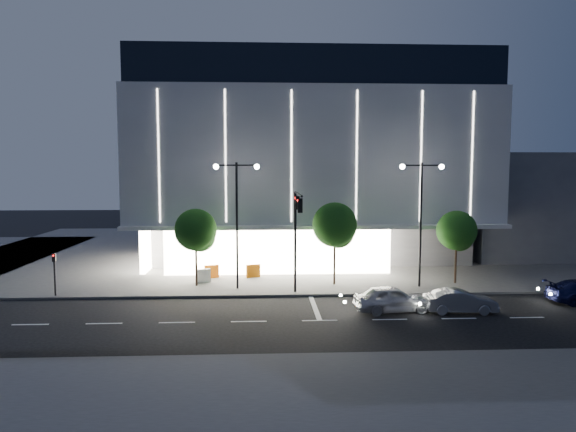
# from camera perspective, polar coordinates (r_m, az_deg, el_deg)

# --- Properties ---
(ground) EXTENTS (160.00, 160.00, 0.00)m
(ground) POSITION_cam_1_polar(r_m,az_deg,el_deg) (30.89, -0.52, -10.79)
(ground) COLOR black
(ground) RESTS_ON ground
(sidewalk_museum) EXTENTS (70.00, 40.00, 0.15)m
(sidewalk_museum) POSITION_cam_1_polar(r_m,az_deg,el_deg) (54.68, 3.75, -3.70)
(sidewalk_museum) COLOR #474747
(sidewalk_museum) RESTS_ON ground
(sidewalk_near) EXTENTS (70.00, 10.00, 0.15)m
(sidewalk_near) POSITION_cam_1_polar(r_m,az_deg,el_deg) (20.52, 15.85, -19.26)
(sidewalk_near) COLOR #474747
(sidewalk_near) RESTS_ON ground
(museum) EXTENTS (30.00, 25.80, 18.00)m
(museum) POSITION_cam_1_polar(r_m,az_deg,el_deg) (52.15, 1.80, 6.03)
(museum) COLOR #4C4C51
(museum) RESTS_ON ground
(annex_building) EXTENTS (16.00, 20.00, 10.00)m
(annex_building) POSITION_cam_1_polar(r_m,az_deg,el_deg) (60.25, 24.04, 1.40)
(annex_building) COLOR #4C4C51
(annex_building) RESTS_ON ground
(traffic_mast) EXTENTS (0.33, 5.89, 7.07)m
(traffic_mast) POSITION_cam_1_polar(r_m,az_deg,el_deg) (33.27, 0.97, -0.81)
(traffic_mast) COLOR black
(traffic_mast) RESTS_ON ground
(street_lamp_west) EXTENTS (3.16, 0.36, 9.00)m
(street_lamp_west) POSITION_cam_1_polar(r_m,az_deg,el_deg) (35.82, -5.71, 1.08)
(street_lamp_west) COLOR black
(street_lamp_west) RESTS_ON ground
(street_lamp_east) EXTENTS (3.16, 0.36, 9.00)m
(street_lamp_east) POSITION_cam_1_polar(r_m,az_deg,el_deg) (37.46, 14.57, 1.12)
(street_lamp_east) COLOR black
(street_lamp_east) RESTS_ON ground
(ped_signal_far) EXTENTS (0.22, 0.24, 3.00)m
(ped_signal_far) POSITION_cam_1_polar(r_m,az_deg,el_deg) (37.46, -24.52, -5.46)
(ped_signal_far) COLOR black
(ped_signal_far) RESTS_ON ground
(tree_left) EXTENTS (3.02, 3.02, 5.72)m
(tree_left) POSITION_cam_1_polar(r_m,az_deg,el_deg) (37.28, -10.17, -1.78)
(tree_left) COLOR black
(tree_left) RESTS_ON ground
(tree_mid) EXTENTS (3.25, 3.25, 6.15)m
(tree_mid) POSITION_cam_1_polar(r_m,az_deg,el_deg) (37.29, 5.24, -1.26)
(tree_mid) COLOR black
(tree_mid) RESTS_ON ground
(tree_right) EXTENTS (2.91, 2.91, 5.51)m
(tree_right) POSITION_cam_1_polar(r_m,az_deg,el_deg) (39.61, 18.25, -1.77)
(tree_right) COLOR black
(tree_right) RESTS_ON ground
(car_lead) EXTENTS (4.77, 2.30, 1.57)m
(car_lead) POSITION_cam_1_polar(r_m,az_deg,el_deg) (31.68, 11.54, -9.02)
(car_lead) COLOR #AEAFB6
(car_lead) RESTS_ON ground
(car_second) EXTENTS (4.26, 1.69, 1.38)m
(car_second) POSITION_cam_1_polar(r_m,az_deg,el_deg) (32.58, 18.59, -8.96)
(car_second) COLOR #9B9DA3
(car_second) RESTS_ON ground
(barrier_a) EXTENTS (1.12, 0.60, 1.00)m
(barrier_a) POSITION_cam_1_polar(r_m,az_deg,el_deg) (40.26, -8.49, -6.12)
(barrier_a) COLOR #E0620C
(barrier_a) RESTS_ON sidewalk_museum
(barrier_b) EXTENTS (1.11, 0.66, 1.00)m
(barrier_b) POSITION_cam_1_polar(r_m,az_deg,el_deg) (38.77, -9.42, -6.57)
(barrier_b) COLOR white
(barrier_b) RESTS_ON sidewalk_museum
(barrier_c) EXTENTS (1.12, 0.61, 1.00)m
(barrier_c) POSITION_cam_1_polar(r_m,az_deg,el_deg) (40.15, -3.89, -6.11)
(barrier_c) COLOR #CF640B
(barrier_c) RESTS_ON sidewalk_museum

